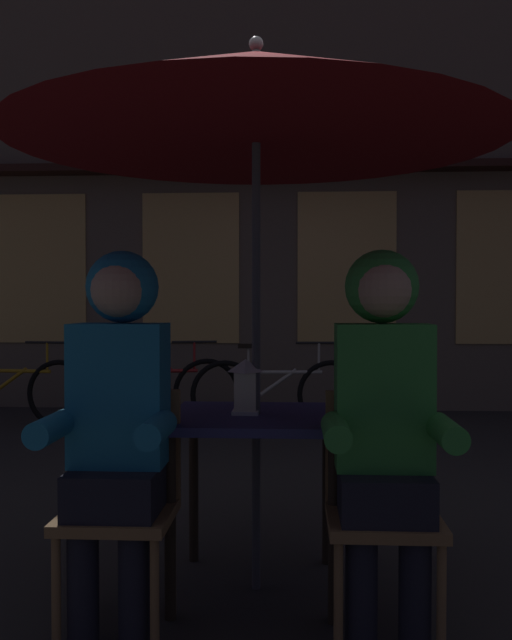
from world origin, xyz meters
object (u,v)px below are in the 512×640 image
(bicycle_nearest, at_px, (10,391))
(bicycle_second, at_px, (154,392))
(patio_umbrella, at_px, (256,98))
(chair_right, at_px, (382,499))
(person_left_hooded, at_px, (118,401))
(chair_left, at_px, (122,495))
(bicycle_third, at_px, (278,393))
(person_right_hooded, at_px, (384,404))
(lantern, at_px, (246,385))
(cafe_table, at_px, (256,438))

(bicycle_nearest, relative_size, bicycle_second, 1.02)
(patio_umbrella, distance_m, chair_right, 1.68)
(person_left_hooded, distance_m, bicycle_nearest, 4.78)
(chair_left, relative_size, bicycle_third, 0.52)
(person_left_hooded, xyz_separation_m, bicycle_third, (0.47, 4.26, -0.50))
(bicycle_nearest, xyz_separation_m, bicycle_third, (2.61, 0.02, 0.00))
(patio_umbrella, distance_m, bicycle_second, 4.40)
(person_right_hooded, relative_size, bicycle_nearest, 0.83)
(bicycle_nearest, bearing_deg, lantern, -56.01)
(patio_umbrella, distance_m, person_left_hooded, 1.37)
(chair_right, bearing_deg, bicycle_second, 111.79)
(person_left_hooded, height_order, bicycle_second, person_left_hooded)
(patio_umbrella, bearing_deg, chair_left, -142.45)
(chair_right, distance_m, bicycle_nearest, 5.21)
(bicycle_nearest, bearing_deg, person_right_hooded, -53.81)
(bicycle_third, bearing_deg, chair_right, -83.34)
(person_left_hooded, relative_size, person_right_hooded, 1.00)
(chair_left, height_order, bicycle_third, chair_left)
(bicycle_second, bearing_deg, bicycle_nearest, -178.09)
(lantern, distance_m, bicycle_second, 4.08)
(chair_right, distance_m, bicycle_second, 4.56)
(patio_umbrella, xyz_separation_m, chair_left, (-0.48, -0.37, -1.57))
(chair_left, relative_size, person_right_hooded, 0.62)
(chair_left, relative_size, chair_right, 1.00)
(person_right_hooded, xyz_separation_m, bicycle_second, (-1.69, 4.29, -0.50))
(cafe_table, relative_size, person_left_hooded, 0.53)
(chair_left, height_order, person_right_hooded, person_right_hooded)
(patio_umbrella, relative_size, bicycle_nearest, 1.38)
(cafe_table, height_order, chair_left, chair_left)
(chair_left, xyz_separation_m, chair_right, (0.96, 0.00, 0.00))
(chair_left, distance_m, person_left_hooded, 0.36)
(lantern, bearing_deg, person_right_hooded, -38.53)
(person_right_hooded, bearing_deg, cafe_table, 138.43)
(chair_right, bearing_deg, patio_umbrella, 142.45)
(cafe_table, relative_size, bicycle_second, 0.45)
(lantern, height_order, chair_left, lantern)
(bicycle_third, bearing_deg, chair_left, -96.37)
(lantern, xyz_separation_m, bicycle_third, (0.03, 3.84, -0.51))
(person_left_hooded, xyz_separation_m, person_right_hooded, (0.96, 0.00, 0.00))
(cafe_table, relative_size, person_right_hooded, 0.53)
(patio_umbrella, bearing_deg, bicycle_second, 107.41)
(chair_right, relative_size, bicycle_second, 0.53)
(bicycle_second, bearing_deg, person_left_hooded, -80.31)
(cafe_table, distance_m, chair_left, 0.62)
(patio_umbrella, height_order, bicycle_second, patio_umbrella)
(chair_right, bearing_deg, bicycle_nearest, 126.56)
(lantern, relative_size, bicycle_second, 0.14)
(chair_left, bearing_deg, person_left_hooded, -90.00)
(patio_umbrella, xyz_separation_m, person_right_hooded, (0.48, -0.43, -1.21))
(lantern, relative_size, chair_right, 0.27)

